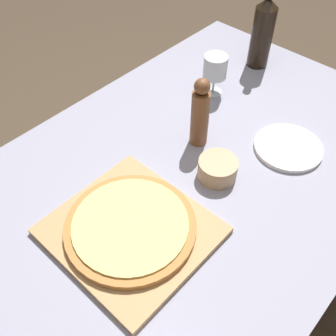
{
  "coord_description": "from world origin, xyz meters",
  "views": [
    {
      "loc": [
        0.47,
        -0.59,
        1.58
      ],
      "look_at": [
        -0.02,
        -0.05,
        0.79
      ],
      "focal_mm": 42.0,
      "sensor_mm": 36.0,
      "label": 1
    }
  ],
  "objects_px": {
    "wine_bottle": "(263,31)",
    "pizza": "(130,226)",
    "wine_glass": "(215,68)",
    "small_bowl": "(218,169)",
    "pepper_mill": "(200,114)"
  },
  "relations": [
    {
      "from": "wine_bottle",
      "to": "pizza",
      "type": "bearing_deg",
      "value": -77.12
    },
    {
      "from": "wine_bottle",
      "to": "wine_glass",
      "type": "distance_m",
      "value": 0.26
    },
    {
      "from": "wine_bottle",
      "to": "small_bowl",
      "type": "bearing_deg",
      "value": -66.92
    },
    {
      "from": "pizza",
      "to": "wine_bottle",
      "type": "relative_size",
      "value": 0.96
    },
    {
      "from": "small_bowl",
      "to": "pepper_mill",
      "type": "bearing_deg",
      "value": 150.37
    },
    {
      "from": "pepper_mill",
      "to": "wine_glass",
      "type": "height_order",
      "value": "pepper_mill"
    },
    {
      "from": "wine_bottle",
      "to": "wine_glass",
      "type": "height_order",
      "value": "wine_bottle"
    },
    {
      "from": "pizza",
      "to": "pepper_mill",
      "type": "height_order",
      "value": "pepper_mill"
    },
    {
      "from": "pizza",
      "to": "pepper_mill",
      "type": "distance_m",
      "value": 0.4
    },
    {
      "from": "small_bowl",
      "to": "wine_bottle",
      "type": "bearing_deg",
      "value": 113.08
    },
    {
      "from": "wine_bottle",
      "to": "pepper_mill",
      "type": "distance_m",
      "value": 0.5
    },
    {
      "from": "pizza",
      "to": "wine_bottle",
      "type": "bearing_deg",
      "value": 102.88
    },
    {
      "from": "pepper_mill",
      "to": "wine_glass",
      "type": "distance_m",
      "value": 0.26
    },
    {
      "from": "wine_glass",
      "to": "wine_bottle",
      "type": "bearing_deg",
      "value": 87.03
    },
    {
      "from": "wine_bottle",
      "to": "small_bowl",
      "type": "distance_m",
      "value": 0.62
    }
  ]
}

